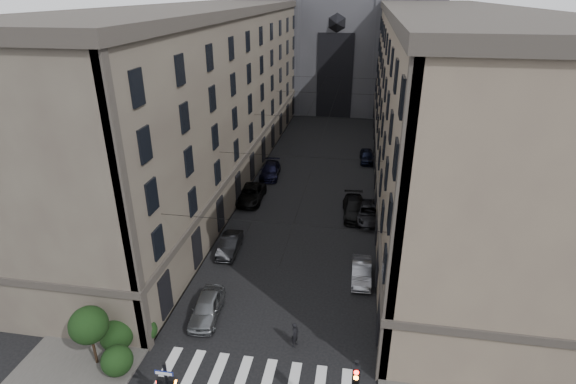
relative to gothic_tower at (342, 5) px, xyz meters
The scene contains 17 objects.
sidewalk_left 44.07m from the gothic_tower, 105.08° to the right, with size 7.00×80.00×0.15m, color #383533.
sidewalk_right 44.07m from the gothic_tower, 74.92° to the right, with size 7.00×80.00×0.15m, color #383533.
zebra_crossing 72.18m from the gothic_tower, 90.00° to the right, with size 11.00×3.20×0.01m, color beige.
building_left 42.07m from the gothic_tower, 109.04° to the right, with size 13.60×60.60×18.85m.
building_right 42.07m from the gothic_tower, 70.96° to the right, with size 13.60×60.60×18.85m.
gothic_tower is the anchor object (origin of this frame).
shrub_cluster 72.29m from the gothic_tower, 97.11° to the right, with size 3.90×4.40×3.90m.
tram_wires 40.72m from the gothic_tower, 90.00° to the right, with size 14.00×60.00×0.43m.
car_left_near 67.58m from the gothic_tower, 93.88° to the right, with size 1.82×4.52×1.54m, color slate.
car_left_midnear 59.72m from the gothic_tower, 95.27° to the right, with size 1.48×4.26×1.40m, color black.
car_left_midfar 50.16m from the gothic_tower, 97.23° to the right, with size 2.52×5.46×1.52m, color black.
car_left_far 43.62m from the gothic_tower, 97.57° to the right, with size 2.13×5.23×1.52m, color black.
car_right_near 61.85m from the gothic_tower, 84.38° to the right, with size 1.46×4.18×1.38m, color gray.
car_right_midnear 52.30m from the gothic_tower, 82.80° to the right, with size 2.47×5.36×1.49m, color black.
car_right_midfar 51.53m from the gothic_tower, 84.19° to the right, with size 2.23×5.49×1.59m, color black.
car_right_far 37.44m from the gothic_tower, 79.58° to the right, with size 1.80×4.48×1.53m, color black.
pedestrian 69.09m from the gothic_tower, 88.38° to the right, with size 0.63×0.41×1.72m, color black.
Camera 1 is at (5.08, -13.49, 20.39)m, focal length 28.00 mm.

